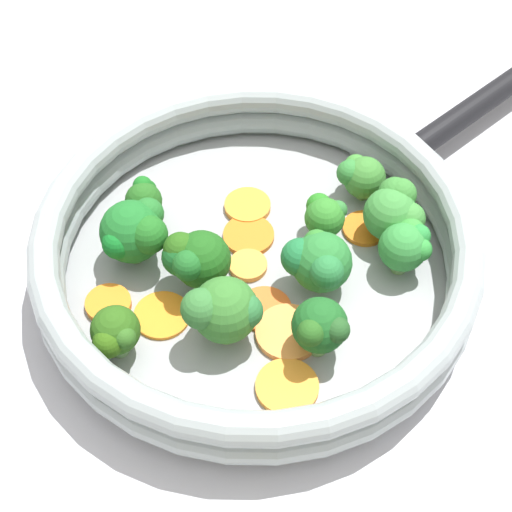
{
  "coord_description": "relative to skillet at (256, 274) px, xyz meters",
  "views": [
    {
      "loc": [
        0.05,
        -0.4,
        0.53
      ],
      "look_at": [
        0.0,
        0.0,
        0.03
      ],
      "focal_mm": 60.0,
      "sensor_mm": 36.0,
      "label": 1
    }
  ],
  "objects": [
    {
      "name": "broccoli_floret_0",
      "position": [
        0.05,
        -0.07,
        0.04
      ],
      "size": [
        0.04,
        0.04,
        0.05
      ],
      "color": "#7BAA5D",
      "rests_on": "skillet"
    },
    {
      "name": "broccoli_floret_5",
      "position": [
        0.11,
        0.01,
        0.03
      ],
      "size": [
        0.04,
        0.04,
        0.04
      ],
      "color": "#78A25C",
      "rests_on": "skillet"
    },
    {
      "name": "broccoli_floret_2",
      "position": [
        -0.09,
        0.04,
        0.03
      ],
      "size": [
        0.03,
        0.03,
        0.04
      ],
      "color": "#649747",
      "rests_on": "skillet"
    },
    {
      "name": "skillet",
      "position": [
        0.0,
        0.0,
        0.0
      ],
      "size": [
        0.31,
        0.31,
        0.01
      ],
      "primitive_type": "cylinder",
      "color": "#939699",
      "rests_on": "ground_plane"
    },
    {
      "name": "carrot_slice_6",
      "position": [
        -0.06,
        -0.05,
        0.01
      ],
      "size": [
        0.06,
        0.06,
        0.0
      ],
      "primitive_type": "cylinder",
      "rotation": [
        0.0,
        0.0,
        0.58
      ],
      "color": "orange",
      "rests_on": "skillet"
    },
    {
      "name": "skillet_rivet_right",
      "position": [
        0.07,
        0.13,
        0.01
      ],
      "size": [
        0.01,
        0.01,
        0.01
      ],
      "primitive_type": "sphere",
      "color": "#909398",
      "rests_on": "skillet"
    },
    {
      "name": "broccoli_floret_4",
      "position": [
        -0.04,
        -0.02,
        0.04
      ],
      "size": [
        0.05,
        0.05,
        0.05
      ],
      "color": "#729C50",
      "rests_on": "skillet"
    },
    {
      "name": "broccoli_floret_10",
      "position": [
        -0.09,
        -0.09,
        0.03
      ],
      "size": [
        0.03,
        0.04,
        0.04
      ],
      "color": "#7DAB69",
      "rests_on": "skillet"
    },
    {
      "name": "carrot_slice_4",
      "position": [
        -0.01,
        0.03,
        0.01
      ],
      "size": [
        0.05,
        0.05,
        0.0
      ],
      "primitive_type": "cylinder",
      "rotation": [
        0.0,
        0.0,
        4.35
      ],
      "color": "orange",
      "rests_on": "skillet"
    },
    {
      "name": "skillet_handle",
      "position": [
        0.17,
        0.19,
        0.02
      ],
      "size": [
        0.15,
        0.17,
        0.02
      ],
      "primitive_type": "cylinder",
      "rotation": [
        1.57,
        0.0,
        2.41
      ],
      "color": "black",
      "rests_on": "skillet"
    },
    {
      "name": "carrot_slice_8",
      "position": [
        0.03,
        -0.06,
        0.01
      ],
      "size": [
        0.06,
        0.06,
        0.01
      ],
      "primitive_type": "cylinder",
      "rotation": [
        0.0,
        0.0,
        5.08
      ],
      "color": "#F99041",
      "rests_on": "skillet"
    },
    {
      "name": "carrot_slice_1",
      "position": [
        -0.01,
        0.06,
        0.01
      ],
      "size": [
        0.04,
        0.04,
        0.01
      ],
      "primitive_type": "cylinder",
      "rotation": [
        0.0,
        0.0,
        1.54
      ],
      "color": "orange",
      "rests_on": "skillet"
    },
    {
      "name": "skillet_rim_wall",
      "position": [
        0.0,
        0.0,
        0.03
      ],
      "size": [
        0.33,
        0.33,
        0.05
      ],
      "color": "#8D989A",
      "rests_on": "skillet"
    },
    {
      "name": "broccoli_floret_9",
      "position": [
        0.05,
        0.04,
        0.03
      ],
      "size": [
        0.03,
        0.04,
        0.04
      ],
      "color": "#6A9252",
      "rests_on": "skillet"
    },
    {
      "name": "broccoli_floret_1",
      "position": [
        -0.01,
        -0.06,
        0.04
      ],
      "size": [
        0.06,
        0.05,
        0.06
      ],
      "color": "#87B05D",
      "rests_on": "skillet"
    },
    {
      "name": "broccoli_floret_7",
      "position": [
        -0.09,
        -0.0,
        0.04
      ],
      "size": [
        0.05,
        0.05,
        0.05
      ],
      "color": "#648E54",
      "rests_on": "skillet"
    },
    {
      "name": "carrot_slice_5",
      "position": [
        0.03,
        -0.1,
        0.01
      ],
      "size": [
        0.06,
        0.06,
        0.0
      ],
      "primitive_type": "cylinder",
      "rotation": [
        0.0,
        0.0,
        4.14
      ],
      "color": "orange",
      "rests_on": "skillet"
    },
    {
      "name": "broccoli_floret_3",
      "position": [
        0.1,
        0.05,
        0.04
      ],
      "size": [
        0.05,
        0.05,
        0.05
      ],
      "color": "#83AD5D",
      "rests_on": "skillet"
    },
    {
      "name": "broccoli_floret_6",
      "position": [
        0.07,
        0.09,
        0.03
      ],
      "size": [
        0.04,
        0.04,
        0.04
      ],
      "color": "#7EA04F",
      "rests_on": "skillet"
    },
    {
      "name": "carrot_slice_2",
      "position": [
        -0.01,
        0.0,
        0.01
      ],
      "size": [
        0.04,
        0.04,
        0.01
      ],
      "primitive_type": "cylinder",
      "rotation": [
        0.0,
        0.0,
        1.3
      ],
      "color": "orange",
      "rests_on": "skillet"
    },
    {
      "name": "carrot_slice_0",
      "position": [
        -0.1,
        -0.05,
        0.01
      ],
      "size": [
        0.04,
        0.04,
        0.01
      ],
      "primitive_type": "cylinder",
      "rotation": [
        0.0,
        0.0,
        1.16
      ],
      "color": "orange",
      "rests_on": "skillet"
    },
    {
      "name": "skillet_rivet_left",
      "position": [
        0.12,
        0.08,
        0.01
      ],
      "size": [
        0.01,
        0.01,
        0.01
      ],
      "primitive_type": "sphere",
      "color": "gray",
      "rests_on": "skillet"
    },
    {
      "name": "carrot_slice_7",
      "position": [
        0.08,
        0.05,
        0.01
      ],
      "size": [
        0.05,
        0.05,
        0.0
      ],
      "primitive_type": "cylinder",
      "rotation": [
        0.0,
        0.0,
        4.25
      ],
      "color": "orange",
      "rests_on": "skillet"
    },
    {
      "name": "carrot_slice_3",
      "position": [
        0.01,
        -0.04,
        0.01
      ],
      "size": [
        0.05,
        0.05,
        0.0
      ],
      "primitive_type": "cylinder",
      "rotation": [
        0.0,
        0.0,
        0.18
      ],
      "color": "orange",
      "rests_on": "skillet"
    },
    {
      "name": "broccoli_floret_8",
      "position": [
        0.05,
        -0.01,
        0.04
      ],
      "size": [
        0.05,
        0.05,
        0.05
      ],
      "color": "#8DB46F",
      "rests_on": "skillet"
    },
    {
      "name": "ground_plane",
      "position": [
        0.0,
        0.0,
        -0.01
      ],
      "size": [
        4.0,
        4.0,
        0.0
      ],
      "primitive_type": "plane",
      "color": "#B7B7C1"
    }
  ]
}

